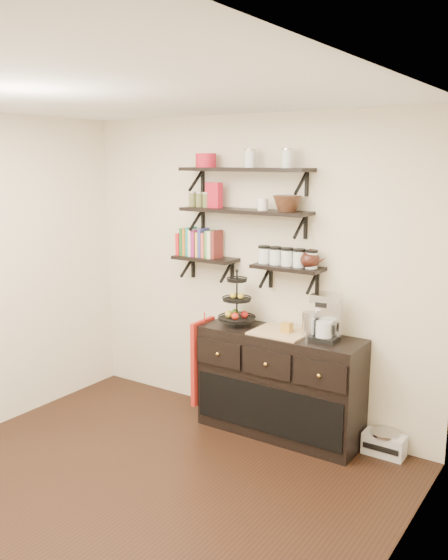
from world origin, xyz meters
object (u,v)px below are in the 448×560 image
at_px(sideboard, 280,384).
at_px(coffee_maker, 327,318).
at_px(fruit_stand, 237,307).
at_px(radio, 384,444).

relative_size(sideboard, coffee_maker, 3.67).
xyz_separation_m(sideboard, fruit_stand, (-0.43, 0.00, 0.61)).
bearing_deg(coffee_maker, sideboard, -179.16).
distance_m(sideboard, radio, 0.96).
distance_m(fruit_stand, coffee_maker, 0.83).
bearing_deg(fruit_stand, coffee_maker, 1.58).
height_order(sideboard, coffee_maker, coffee_maker).
bearing_deg(coffee_maker, fruit_stand, 178.64).
bearing_deg(radio, fruit_stand, -174.75).
relative_size(coffee_maker, radio, 1.16).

